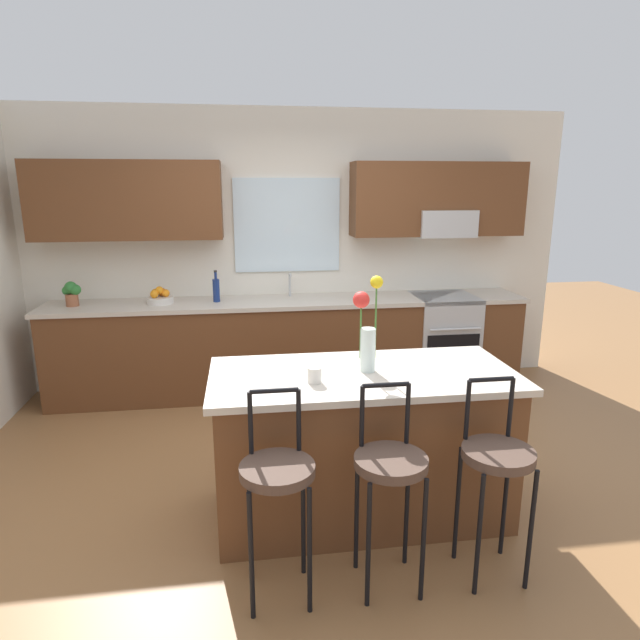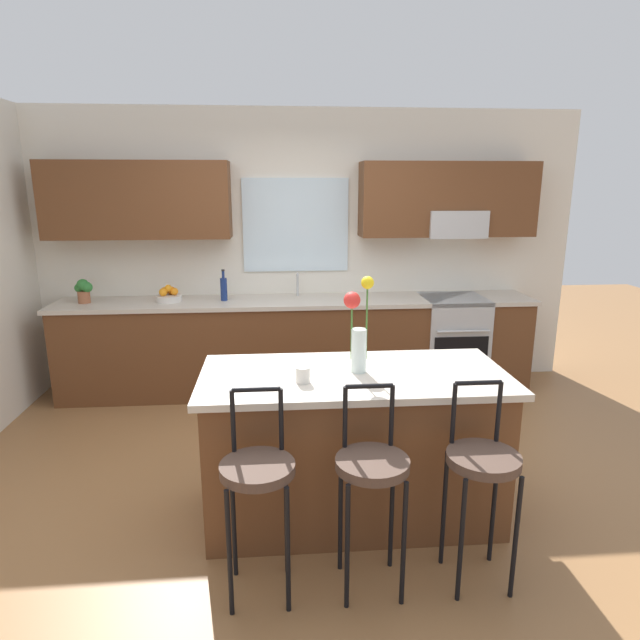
% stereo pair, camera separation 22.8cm
% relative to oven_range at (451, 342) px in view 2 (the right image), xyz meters
% --- Properties ---
extents(ground_plane, '(14.00, 14.00, 0.00)m').
position_rel_oven_range_xyz_m(ground_plane, '(-1.53, -1.68, -0.46)').
color(ground_plane, olive).
extents(back_wall_assembly, '(5.60, 0.50, 2.70)m').
position_rel_oven_range_xyz_m(back_wall_assembly, '(-1.50, 0.31, 1.05)').
color(back_wall_assembly, silver).
rests_on(back_wall_assembly, ground).
extents(counter_run, '(4.56, 0.64, 0.92)m').
position_rel_oven_range_xyz_m(counter_run, '(-1.53, 0.02, 0.01)').
color(counter_run, brown).
rests_on(counter_run, ground).
extents(sink_faucet, '(0.02, 0.13, 0.23)m').
position_rel_oven_range_xyz_m(sink_faucet, '(-1.52, 0.17, 0.60)').
color(sink_faucet, '#B7BABC').
rests_on(sink_faucet, counter_run).
extents(oven_range, '(0.60, 0.64, 0.92)m').
position_rel_oven_range_xyz_m(oven_range, '(0.00, 0.00, 0.00)').
color(oven_range, '#B7BABC').
rests_on(oven_range, ground).
extents(kitchen_island, '(1.79, 0.83, 0.92)m').
position_rel_oven_range_xyz_m(kitchen_island, '(-1.29, -2.09, 0.00)').
color(kitchen_island, brown).
rests_on(kitchen_island, ground).
extents(bar_stool_near, '(0.36, 0.36, 1.04)m').
position_rel_oven_range_xyz_m(bar_stool_near, '(-1.84, -2.71, 0.18)').
color(bar_stool_near, black).
rests_on(bar_stool_near, ground).
extents(bar_stool_middle, '(0.36, 0.36, 1.04)m').
position_rel_oven_range_xyz_m(bar_stool_middle, '(-1.29, -2.71, 0.18)').
color(bar_stool_middle, black).
rests_on(bar_stool_middle, ground).
extents(bar_stool_far, '(0.36, 0.36, 1.04)m').
position_rel_oven_range_xyz_m(bar_stool_far, '(-0.74, -2.71, 0.18)').
color(bar_stool_far, black).
rests_on(bar_stool_far, ground).
extents(flower_vase, '(0.17, 0.10, 0.57)m').
position_rel_oven_range_xyz_m(flower_vase, '(-1.27, -2.07, 0.72)').
color(flower_vase, silver).
rests_on(flower_vase, kitchen_island).
extents(mug_ceramic, '(0.08, 0.08, 0.09)m').
position_rel_oven_range_xyz_m(mug_ceramic, '(-1.59, -2.22, 0.51)').
color(mug_ceramic, silver).
rests_on(mug_ceramic, kitchen_island).
extents(fruit_bowl_oranges, '(0.24, 0.24, 0.16)m').
position_rel_oven_range_xyz_m(fruit_bowl_oranges, '(-2.74, 0.03, 0.52)').
color(fruit_bowl_oranges, silver).
rests_on(fruit_bowl_oranges, counter_run).
extents(bottle_olive_oil, '(0.06, 0.06, 0.30)m').
position_rel_oven_range_xyz_m(bottle_olive_oil, '(-2.23, 0.02, 0.58)').
color(bottle_olive_oil, navy).
rests_on(bottle_olive_oil, counter_run).
extents(potted_plant_small, '(0.17, 0.11, 0.22)m').
position_rel_oven_range_xyz_m(potted_plant_small, '(-3.51, 0.02, 0.58)').
color(potted_plant_small, '#9E5B3D').
rests_on(potted_plant_small, counter_run).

